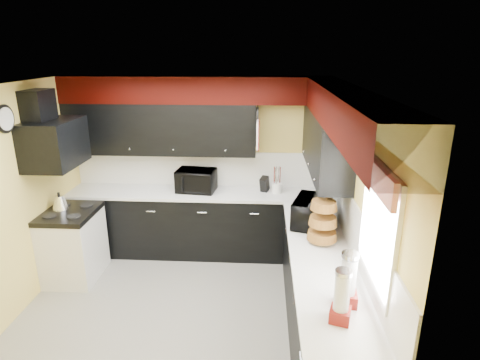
{
  "coord_description": "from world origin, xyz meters",
  "views": [
    {
      "loc": [
        0.9,
        -3.72,
        2.84
      ],
      "look_at": [
        0.63,
        0.84,
        1.34
      ],
      "focal_mm": 30.0,
      "sensor_mm": 36.0,
      "label": 1
    }
  ],
  "objects_px": {
    "knife_block": "(265,184)",
    "kettle": "(60,202)",
    "toaster_oven": "(196,181)",
    "microwave": "(312,212)",
    "utensil_crock": "(277,188)"
  },
  "relations": [
    {
      "from": "utensil_crock",
      "to": "kettle",
      "type": "relative_size",
      "value": 0.75
    },
    {
      "from": "toaster_oven",
      "to": "microwave",
      "type": "relative_size",
      "value": 0.94
    },
    {
      "from": "utensil_crock",
      "to": "kettle",
      "type": "bearing_deg",
      "value": -165.68
    },
    {
      "from": "knife_block",
      "to": "kettle",
      "type": "relative_size",
      "value": 1.1
    },
    {
      "from": "toaster_oven",
      "to": "utensil_crock",
      "type": "xyz_separation_m",
      "value": [
        1.12,
        -0.01,
        -0.08
      ]
    },
    {
      "from": "kettle",
      "to": "toaster_oven",
      "type": "bearing_deg",
      "value": 23.69
    },
    {
      "from": "toaster_oven",
      "to": "kettle",
      "type": "xyz_separation_m",
      "value": [
        -1.61,
        -0.71,
        -0.09
      ]
    },
    {
      "from": "knife_block",
      "to": "microwave",
      "type": "bearing_deg",
      "value": -42.48
    },
    {
      "from": "utensil_crock",
      "to": "microwave",
      "type": "bearing_deg",
      "value": -70.62
    },
    {
      "from": "toaster_oven",
      "to": "microwave",
      "type": "distance_m",
      "value": 1.82
    },
    {
      "from": "knife_block",
      "to": "kettle",
      "type": "xyz_separation_m",
      "value": [
        -2.57,
        -0.74,
        -0.04
      ]
    },
    {
      "from": "toaster_oven",
      "to": "knife_block",
      "type": "relative_size",
      "value": 2.51
    },
    {
      "from": "toaster_oven",
      "to": "utensil_crock",
      "type": "relative_size",
      "value": 3.68
    },
    {
      "from": "microwave",
      "to": "knife_block",
      "type": "height_order",
      "value": "microwave"
    },
    {
      "from": "utensil_crock",
      "to": "knife_block",
      "type": "bearing_deg",
      "value": 165.6
    }
  ]
}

